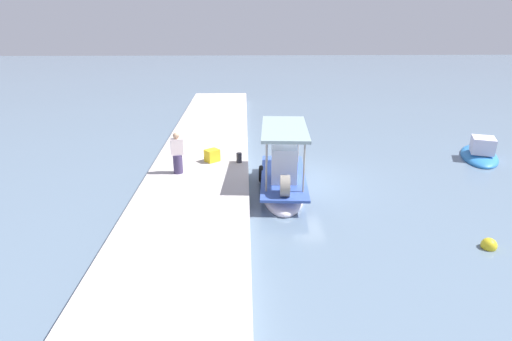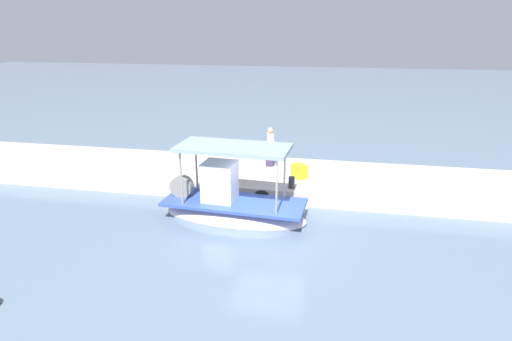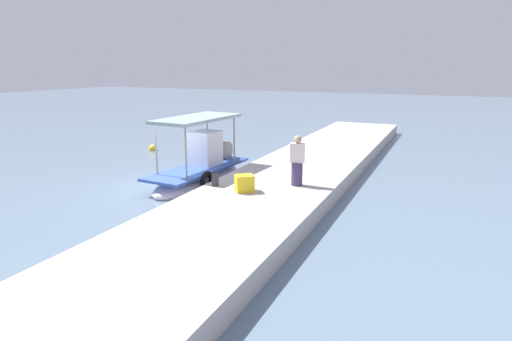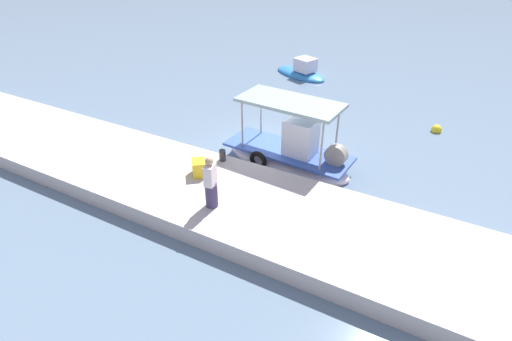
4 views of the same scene
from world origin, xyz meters
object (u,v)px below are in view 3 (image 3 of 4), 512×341
Objects in this scene: mooring_bollard at (215,180)px; cargo_crate at (244,183)px; main_fishing_boat at (200,171)px; fisherman_near_bollard at (297,163)px; marker_buoy at (153,149)px.

cargo_crate reaches higher than mooring_bollard.
main_fishing_boat is 2.64m from mooring_bollard.
fisherman_near_bollard is at bearing -42.56° from cargo_crate.
fisherman_near_bollard is (-0.68, -4.31, 0.88)m from main_fishing_boat.
marker_buoy is (6.49, 7.76, -0.72)m from mooring_bollard.
fisherman_near_bollard is 2.97× the size of cargo_crate.
main_fishing_boat is 4.45m from fisherman_near_bollard.
mooring_bollard is at bearing 116.20° from fisherman_near_bollard.
fisherman_near_bollard is 2.85m from mooring_bollard.
main_fishing_boat is 3.03× the size of fisherman_near_bollard.
marker_buoy is (6.68, 8.96, -0.77)m from cargo_crate.
cargo_crate is at bearing -126.68° from marker_buoy.
main_fishing_boat reaches higher than marker_buoy.
cargo_crate is at bearing 137.44° from fisherman_near_bollard.
fisherman_near_bollard is 3.69× the size of marker_buoy.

